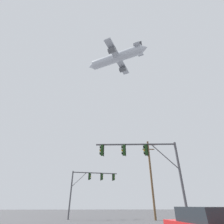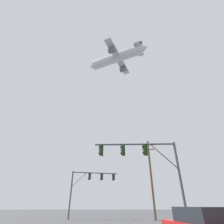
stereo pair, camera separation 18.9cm
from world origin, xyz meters
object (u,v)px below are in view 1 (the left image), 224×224
object	(u,v)px
airplane	(116,58)
signal_pole_far	(90,181)
signal_pole_near	(145,159)
utility_pole	(151,175)

from	to	relation	value
airplane	signal_pole_far	bearing A→B (deg)	-109.35
signal_pole_far	airplane	distance (m)	46.41
signal_pole_near	signal_pole_far	xyz separation A→B (m)	(-5.23, 12.40, -0.40)
signal_pole_near	signal_pole_far	distance (m)	13.46
signal_pole_near	airplane	xyz separation A→B (m)	(0.60, 28.99, 42.55)
signal_pole_far	airplane	size ratio (longest dim) A/B	0.31
signal_pole_near	utility_pole	distance (m)	10.46
signal_pole_far	utility_pole	xyz separation A→B (m)	(8.44, -2.45, 0.66)
signal_pole_near	signal_pole_far	size ratio (longest dim) A/B	1.07
signal_pole_far	airplane	world-z (taller)	airplane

